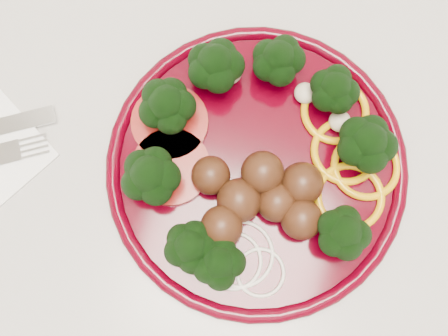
# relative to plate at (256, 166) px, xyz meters

# --- Properties ---
(counter) EXTENTS (2.40, 0.60, 0.90)m
(counter) POSITION_rel_plate_xyz_m (0.11, 0.01, -0.47)
(counter) COLOR beige
(counter) RESTS_ON ground
(plate) EXTENTS (0.29, 0.29, 0.07)m
(plate) POSITION_rel_plate_xyz_m (0.00, 0.00, 0.00)
(plate) COLOR #40000B
(plate) RESTS_ON counter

